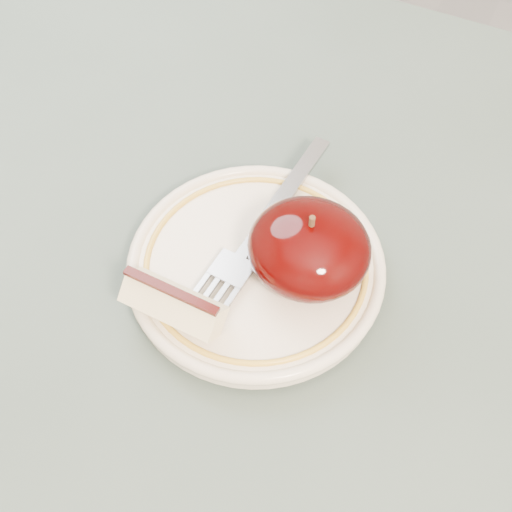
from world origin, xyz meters
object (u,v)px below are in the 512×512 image
at_px(table, 227,458).
at_px(plate, 256,267).
at_px(apple_half, 309,248).
at_px(fork, 259,230).

relative_size(table, plate, 4.95).
bearing_deg(apple_half, table, -95.56).
distance_m(table, fork, 0.17).
bearing_deg(fork, table, -160.82).
bearing_deg(fork, plate, -155.70).
height_order(table, fork, fork).
relative_size(plate, apple_half, 2.17).
bearing_deg(plate, table, -77.22).
distance_m(plate, apple_half, 0.05).
bearing_deg(table, plate, 102.78).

